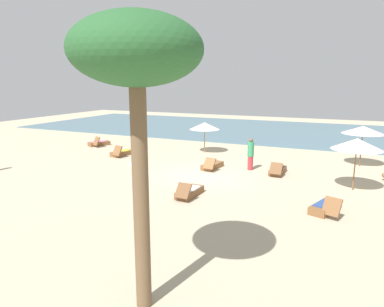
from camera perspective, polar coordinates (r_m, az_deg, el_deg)
ground_plane at (r=17.04m, az=1.96°, el=-3.71°), size 60.00×60.00×0.00m
ocean_water at (r=33.11m, az=13.14°, el=3.70°), size 48.00×16.00×0.06m
umbrella_0 at (r=22.27m, az=2.12°, el=4.59°), size 1.95×1.95×1.98m
umbrella_1 at (r=20.69m, az=26.47°, el=3.52°), size 2.17×2.17×2.22m
umbrella_2 at (r=15.93m, az=25.66°, el=1.43°), size 2.06×2.06×2.25m
lounger_0 at (r=17.87m, az=14.00°, el=-2.73°), size 0.66×1.71×0.69m
lounger_1 at (r=18.38m, az=3.34°, el=-2.01°), size 0.82×1.74×0.70m
lounger_2 at (r=13.30m, az=21.25°, el=-8.30°), size 1.11×1.74×0.74m
lounger_3 at (r=21.98m, az=-11.57°, el=0.10°), size 0.94×1.73×0.74m
lounger_4 at (r=25.77m, az=-15.17°, el=1.65°), size 1.24×1.72×0.75m
lounger_5 at (r=14.03m, az=-0.49°, el=-6.41°), size 0.69×1.71×0.70m
person_1 at (r=18.24m, az=9.68°, el=-0.07°), size 0.43×0.43×1.69m
palm_1 at (r=6.49m, az=-9.19°, el=15.27°), size 2.44×2.44×5.81m
surfboard at (r=19.74m, az=-9.74°, el=-1.59°), size 1.34×1.83×0.07m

